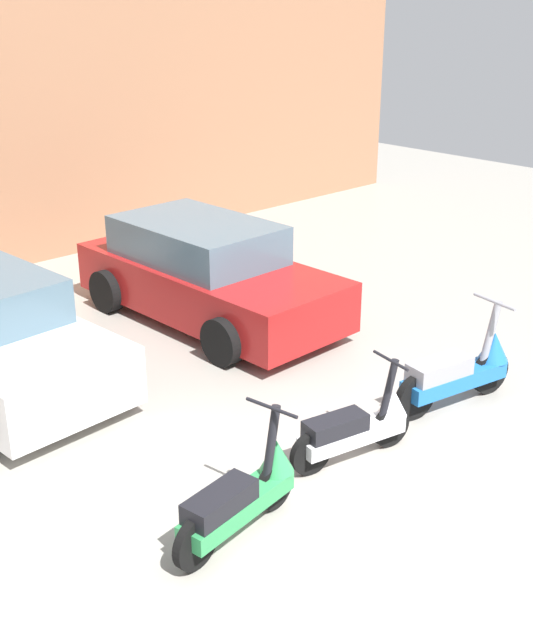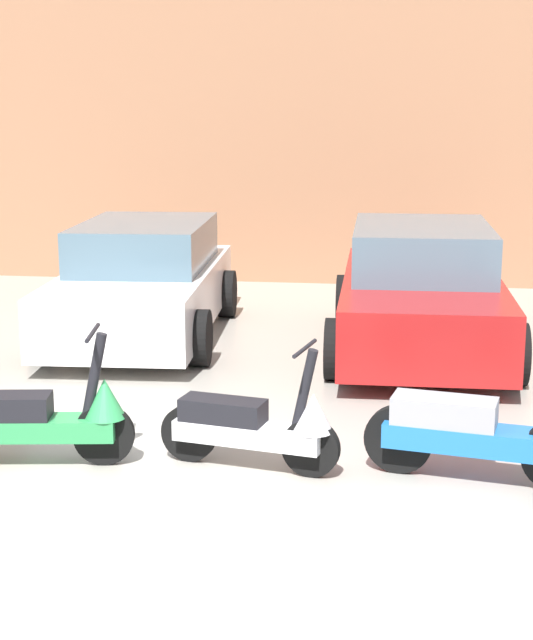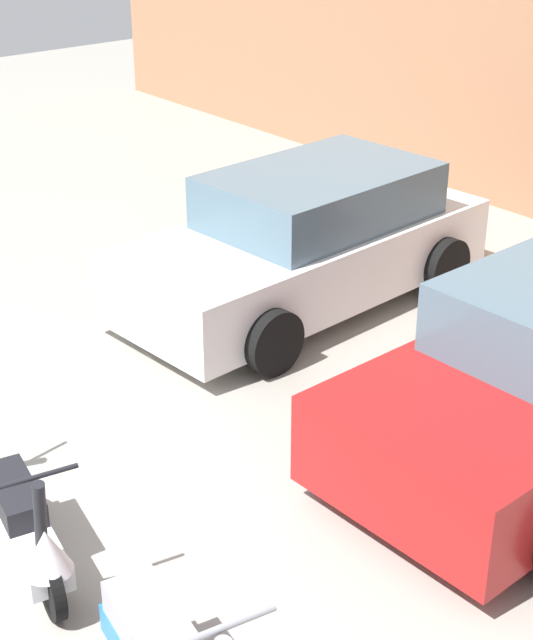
# 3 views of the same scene
# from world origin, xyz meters

# --- Properties ---
(scooter_front_right) EXTENTS (1.33, 0.56, 0.94)m
(scooter_front_right) POSITION_xyz_m (0.52, 1.03, 0.33)
(scooter_front_right) COLOR black
(scooter_front_right) RESTS_ON ground_plane
(car_rear_left) EXTENTS (1.99, 3.83, 1.27)m
(car_rear_left) POSITION_xyz_m (-1.34, 4.93, 0.61)
(car_rear_left) COLOR white
(car_rear_left) RESTS_ON ground_plane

